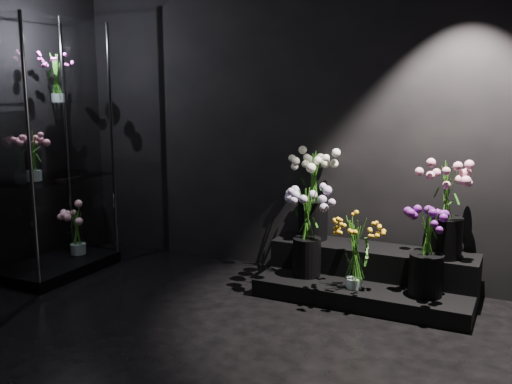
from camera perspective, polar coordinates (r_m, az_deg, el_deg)
The scene contains 12 objects.
floor at distance 3.63m, azimuth -11.17°, elevation -16.18°, with size 4.00×4.00×0.00m, color black.
wall_back at distance 4.98m, azimuth 2.31°, elevation 8.04°, with size 4.00×4.00×0.00m, color black.
display_riser at distance 4.61m, azimuth 11.19°, elevation -8.23°, with size 1.62×0.72×0.36m.
display_case at distance 5.16m, azimuth -19.87°, elevation 3.95°, with size 0.59×0.98×2.16m.
bouquet_orange_bells at distance 4.28m, azimuth 9.90°, elevation -5.81°, with size 0.34×0.34×0.56m.
bouquet_lilac at distance 4.49m, azimuth 5.15°, elevation -3.25°, with size 0.43×0.43×0.71m.
bouquet_purple at distance 4.24m, azimuth 16.77°, elevation -5.32°, with size 0.41×0.41×0.64m.
bouquet_cream_roses at distance 4.72m, azimuth 5.76°, elevation 0.47°, with size 0.47×0.47×0.75m.
bouquet_pink_roses at distance 4.43m, azimuth 18.48°, elevation -1.10°, with size 0.46×0.46×0.72m.
bouquet_case_pink at distance 5.05m, azimuth -21.42°, elevation 3.54°, with size 0.33×0.33×0.41m.
bouquet_case_magenta at distance 5.23m, azimuth -19.32°, elevation 10.81°, with size 0.29×0.29×0.41m.
bouquet_case_base_pink at distance 5.45m, azimuth -17.46°, elevation -3.48°, with size 0.34×0.34×0.46m.
Camera 1 is at (1.99, -2.56, 1.62)m, focal length 40.00 mm.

